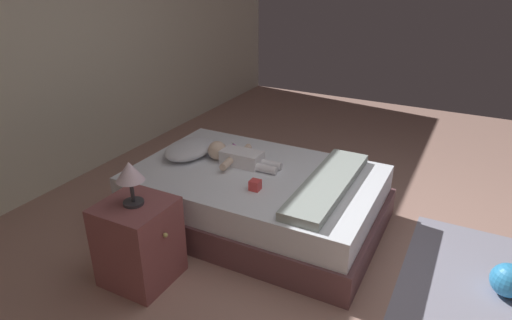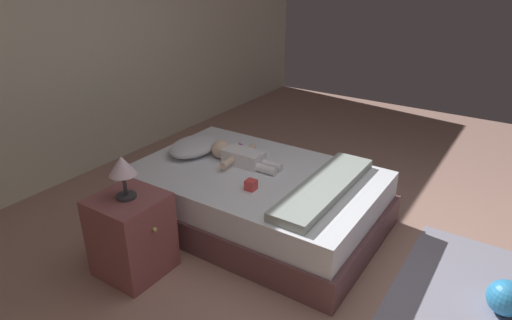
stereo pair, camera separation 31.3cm
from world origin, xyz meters
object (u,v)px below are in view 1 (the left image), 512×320
Objects in this scene: pillow at (189,149)px; toothbrush at (237,147)px; baby at (237,157)px; lamp at (130,174)px; toy_block at (255,185)px; nightstand at (139,242)px; bed at (256,198)px; toy_ball at (508,280)px.

toothbrush is (0.34, -0.26, -0.05)m from pillow.
lamp reaches higher than baby.
lamp is 3.83× the size of toy_block.
baby is (0.05, -0.43, -0.00)m from pillow.
baby is at bearing 45.78° from toy_block.
baby is 1.06m from nightstand.
baby reaches higher than toothbrush.
toy_block reaches higher than bed.
toothbrush is at bearing 0.83° from nightstand.
toy_block is at bearing -140.76° from toothbrush.
baby is 1.11× the size of nightstand.
pillow reaches higher than toothbrush.
lamp is at bearing -179.17° from toothbrush.
lamp is 0.90m from toy_block.
toothbrush is at bearing 39.24° from toy_block.
toy_ball is (-0.39, -2.17, -0.34)m from toothbrush.
bed is 1.16m from lamp.
nightstand is 0.87m from toy_block.
nightstand is at bearing -90.00° from lamp.
toothbrush is 2.11× the size of toy_block.
pillow is at bearing 16.17° from nightstand.
baby reaches higher than toy_block.
nightstand reaches higher than bed.
lamp is at bearing 90.00° from nightstand.
baby is at bearing -150.07° from toothbrush.
bed is 25.76× the size of toy_block.
toothbrush is (0.28, 0.16, -0.05)m from baby.
baby is 2.91× the size of toy_ball.
lamp reaches higher than toy_ball.
lamp is at bearing 171.97° from baby.
nightstand is at bearing -163.83° from pillow.
bed is 0.56m from toothbrush.
pillow reaches higher than bed.
bed is at bearing 26.34° from toy_block.
baby reaches higher than toy_ball.
bed is at bearing 88.88° from toy_ball.
nightstand is (-1.31, -0.02, -0.17)m from toothbrush.
pillow is 0.81m from toy_block.
pillow is 3.12× the size of toothbrush.
bed is at bearing -133.47° from toothbrush.
baby is at bearing 72.22° from bed.
nightstand is (-0.96, 0.35, 0.06)m from bed.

